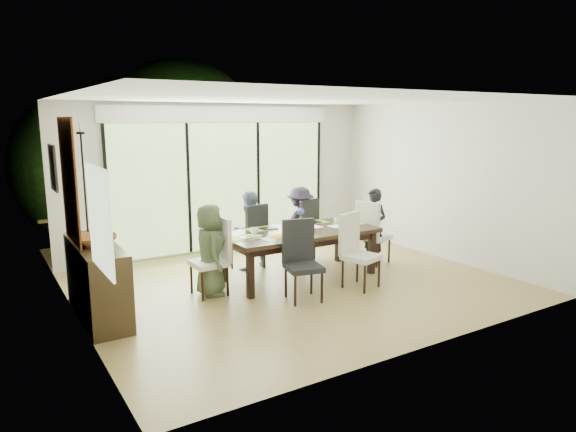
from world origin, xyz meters
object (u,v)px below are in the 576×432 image
chair_far_right (299,229)px  laptop (253,238)px  chair_far_left (248,236)px  chair_near_left (304,261)px  vase (301,226)px  table_top (300,232)px  cup_c (338,221)px  chair_right_end (374,232)px  bowl (96,240)px  person_far_left (248,231)px  person_right_end (373,227)px  chair_near_right (361,251)px  cup_b (311,228)px  cup_a (254,231)px  person_left_end (210,250)px  sideboard (97,280)px  person_far_right (300,224)px  chair_left_end (209,257)px

chair_far_right → laptop: bearing=17.0°
chair_far_left → chair_near_left: size_ratio=1.00×
chair_far_right → vase: chair_far_right is taller
table_top → cup_c: (0.80, 0.10, 0.08)m
chair_right_end → laptop: 2.36m
chair_far_left → bowl: 2.75m
chair_far_left → person_far_left: person_far_left is taller
chair_far_right → vase: 0.98m
person_right_end → laptop: person_right_end is taller
chair_near_right → cup_c: chair_near_right is taller
cup_b → chair_right_end: bearing=4.2°
chair_near_right → cup_a: size_ratio=8.87×
person_left_end → chair_far_right: bearing=-55.9°
chair_right_end → chair_near_left: same height
person_right_end → table_top: bearing=-102.9°
chair_right_end → sideboard: size_ratio=0.66×
chair_right_end → person_left_end: bearing=74.2°
chair_near_right → vase: bearing=99.3°
chair_near_left → sideboard: bearing=173.5°
chair_right_end → vase: size_ratio=9.17×
chair_right_end → person_far_right: 1.27m
chair_right_end → laptop: size_ratio=3.33×
person_far_left → chair_near_right: bearing=107.7°
person_far_left → vase: size_ratio=10.75×
cup_a → cup_b: (0.85, -0.25, -0.00)m
person_left_end → laptop: size_ratio=3.91×
sideboard → cup_b: bearing=-1.7°
vase → sideboard: sideboard is taller
chair_far_right → cup_c: bearing=91.3°
chair_right_end → cup_c: chair_right_end is taller
table_top → person_far_right: 1.00m
person_right_end → bowl: (-4.47, -0.11, 0.35)m
vase → chair_right_end: bearing=-2.0°
table_top → chair_near_right: bearing=-60.1°
chair_left_end → cup_b: size_ratio=11.00×
chair_near_right → person_far_right: 1.70m
chair_right_end → chair_far_right: bearing=32.4°
person_far_left → laptop: (-0.40, -0.93, 0.12)m
chair_far_left → bowl: size_ratio=2.21×
chair_far_left → cup_b: bearing=106.8°
table_top → chair_far_left: size_ratio=2.18×
chair_right_end → chair_near_right: (-1.00, -0.87, 0.00)m
table_top → cup_b: 0.20m
cup_a → chair_near_right: bearing=-40.4°
chair_right_end → vase: 1.47m
chair_left_end → bowl: chair_left_end is taller
cup_a → bowl: bearing=-173.6°
chair_left_end → cup_a: chair_left_end is taller
laptop → vase: bearing=1.0°
bowl → chair_far_left: bearing=20.7°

